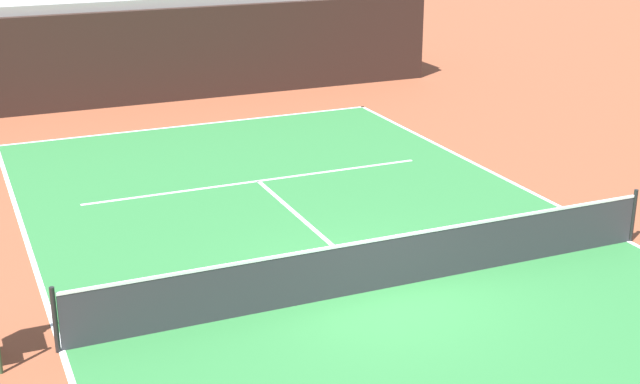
# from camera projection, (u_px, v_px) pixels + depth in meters

# --- Properties ---
(ground_plane) EXTENTS (80.00, 80.00, 0.00)m
(ground_plane) POSITION_uv_depth(u_px,v_px,m) (382.00, 289.00, 15.59)
(ground_plane) COLOR brown
(court_surface) EXTENTS (11.00, 24.00, 0.01)m
(court_surface) POSITION_uv_depth(u_px,v_px,m) (382.00, 289.00, 15.59)
(court_surface) COLOR #2D7238
(court_surface) RESTS_ON ground_plane
(baseline_far) EXTENTS (11.00, 0.10, 0.00)m
(baseline_far) POSITION_uv_depth(u_px,v_px,m) (194.00, 125.00, 25.93)
(baseline_far) COLOR white
(baseline_far) RESTS_ON court_surface
(sideline_left) EXTENTS (0.10, 24.00, 0.00)m
(sideline_left) POSITION_uv_depth(u_px,v_px,m) (62.00, 351.00, 13.55)
(sideline_left) COLOR white
(sideline_left) RESTS_ON court_surface
(sideline_right) EXTENTS (0.10, 24.00, 0.00)m
(sideline_right) POSITION_uv_depth(u_px,v_px,m) (628.00, 241.00, 17.63)
(sideline_right) COLOR white
(sideline_right) RESTS_ON court_surface
(service_line_far) EXTENTS (8.26, 0.10, 0.00)m
(service_line_far) POSITION_uv_depth(u_px,v_px,m) (258.00, 181.00, 21.13)
(service_line_far) COLOR white
(service_line_far) RESTS_ON court_surface
(centre_service_line) EXTENTS (0.10, 6.40, 0.00)m
(centre_service_line) POSITION_uv_depth(u_px,v_px,m) (311.00, 227.00, 18.36)
(centre_service_line) COLOR white
(centre_service_line) RESTS_ON court_surface
(back_wall) EXTENTS (18.60, 0.30, 2.94)m
(back_wall) POSITION_uv_depth(u_px,v_px,m) (163.00, 56.00, 28.25)
(back_wall) COLOR black
(back_wall) RESTS_ON ground_plane
(stands_tier_lower) EXTENTS (18.60, 2.40, 3.22)m
(stands_tier_lower) POSITION_uv_depth(u_px,v_px,m) (153.00, 44.00, 29.37)
(stands_tier_lower) COLOR #9E9E99
(stands_tier_lower) RESTS_ON ground_plane
(stands_tier_upper) EXTENTS (18.60, 2.40, 4.22)m
(stands_tier_upper) POSITION_uv_depth(u_px,v_px,m) (136.00, 19.00, 31.29)
(stands_tier_upper) COLOR #9E9E99
(stands_tier_upper) RESTS_ON ground_plane
(tennis_net) EXTENTS (11.08, 0.08, 1.07)m
(tennis_net) POSITION_uv_depth(u_px,v_px,m) (383.00, 263.00, 15.43)
(tennis_net) COLOR black
(tennis_net) RESTS_ON court_surface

